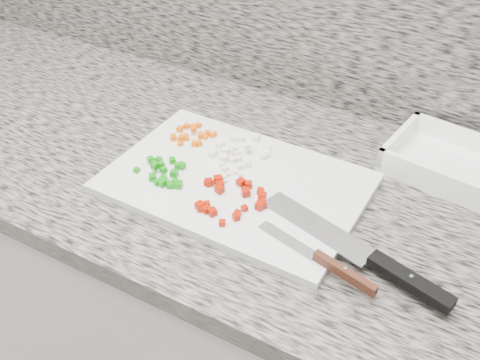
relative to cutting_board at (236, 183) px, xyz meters
name	(u,v)px	position (x,y,z in m)	size (l,w,h in m)	color
cabinet	(214,309)	(-0.09, 0.05, -0.48)	(3.92, 0.62, 0.86)	silver
countertop	(207,165)	(-0.09, 0.05, -0.03)	(3.96, 0.64, 0.04)	slate
cutting_board	(236,183)	(0.00, 0.00, 0.00)	(0.45, 0.30, 0.02)	silver
carrot_pile	(191,135)	(-0.14, 0.07, 0.01)	(0.08, 0.08, 0.02)	#F15F05
onion_pile	(240,150)	(-0.03, 0.07, 0.01)	(0.11, 0.11, 0.02)	white
green_pepper_pile	(165,172)	(-0.12, -0.05, 0.01)	(0.10, 0.08, 0.02)	#107E0B
red_pepper_pile	(230,196)	(0.02, -0.05, 0.01)	(0.13, 0.12, 0.01)	#A01302
garlic_pile	(226,173)	(-0.02, 0.00, 0.01)	(0.06, 0.06, 0.01)	#F3E5BC
chef_knife	(375,261)	(0.28, -0.08, 0.01)	(0.33, 0.13, 0.02)	silver
paring_knife	(329,264)	(0.22, -0.12, 0.01)	(0.21, 0.07, 0.02)	silver
tray	(454,166)	(0.34, 0.23, 0.01)	(0.26, 0.20, 0.05)	white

